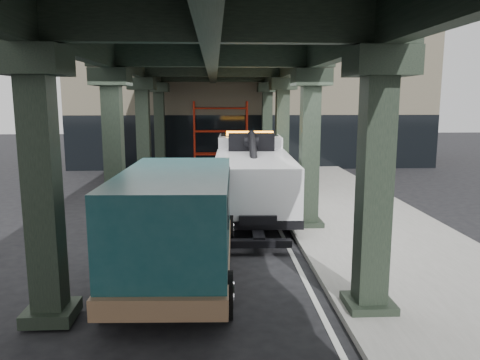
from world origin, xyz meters
name	(u,v)px	position (x,y,z in m)	size (l,w,h in m)	color
ground	(228,250)	(0.00, 0.00, 0.00)	(90.00, 90.00, 0.00)	black
sidewalk	(366,226)	(4.50, 2.00, 0.07)	(5.00, 40.00, 0.15)	gray
lane_stripe	(279,229)	(1.70, 2.00, 0.01)	(0.12, 38.00, 0.01)	silver
viaduct	(212,53)	(-0.40, 2.00, 5.46)	(7.40, 32.00, 6.40)	black
building	(249,101)	(2.00, 20.00, 4.00)	(22.00, 10.00, 8.00)	#C6B793
scaffolding	(221,134)	(0.00, 14.64, 2.11)	(3.08, 0.88, 4.00)	red
tow_truck	(251,171)	(1.02, 4.85, 1.44)	(2.98, 9.14, 2.96)	black
towed_van	(178,221)	(-1.19, -1.97, 1.38)	(2.76, 6.40, 2.56)	#113A3D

